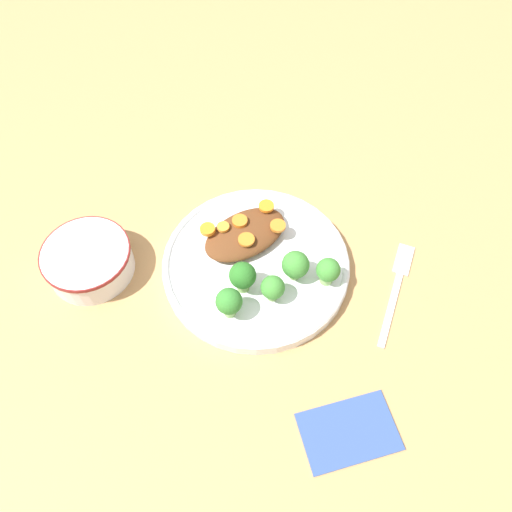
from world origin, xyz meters
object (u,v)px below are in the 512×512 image
(plate, at_px, (256,264))
(dip_bowl, at_px, (88,260))
(fork, at_px, (398,283))
(napkin, at_px, (349,431))

(plate, xyz_separation_m, dip_bowl, (-0.21, 0.14, 0.01))
(plate, height_order, dip_bowl, dip_bowl)
(dip_bowl, xyz_separation_m, fork, (0.37, -0.28, -0.02))
(dip_bowl, bearing_deg, plate, -33.76)
(fork, bearing_deg, napkin, 177.17)
(napkin, bearing_deg, fork, 32.24)
(plate, relative_size, napkin, 2.03)
(dip_bowl, distance_m, fork, 0.46)
(dip_bowl, distance_m, napkin, 0.44)
(dip_bowl, xyz_separation_m, napkin, (0.17, -0.40, -0.02))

